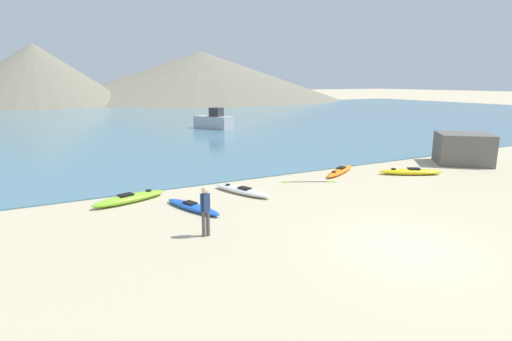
{
  "coord_description": "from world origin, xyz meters",
  "views": [
    {
      "loc": [
        -9.5,
        -8.04,
        5.06
      ],
      "look_at": [
        0.05,
        9.9,
        0.5
      ],
      "focal_mm": 28.0,
      "sensor_mm": 36.0,
      "label": 1
    }
  ],
  "objects_px": {
    "kayak_on_sand_3": "(410,172)",
    "moored_boat_0": "(214,121)",
    "kayak_on_sand_4": "(193,207)",
    "kayak_on_sand_0": "(130,198)",
    "shoreline_rock": "(463,149)",
    "kayak_on_sand_2": "(242,191)",
    "kayak_on_sand_1": "(340,171)",
    "loose_paddle": "(309,182)",
    "person_near_foreground": "(205,208)"
  },
  "relations": [
    {
      "from": "loose_paddle",
      "to": "shoreline_rock",
      "type": "height_order",
      "value": "shoreline_rock"
    },
    {
      "from": "shoreline_rock",
      "to": "kayak_on_sand_1",
      "type": "bearing_deg",
      "value": 169.79
    },
    {
      "from": "kayak_on_sand_2",
      "to": "moored_boat_0",
      "type": "xyz_separation_m",
      "value": [
        8.5,
        24.3,
        0.71
      ]
    },
    {
      "from": "kayak_on_sand_2",
      "to": "kayak_on_sand_1",
      "type": "bearing_deg",
      "value": 9.95
    },
    {
      "from": "kayak_on_sand_1",
      "to": "person_near_foreground",
      "type": "relative_size",
      "value": 1.95
    },
    {
      "from": "person_near_foreground",
      "to": "kayak_on_sand_0",
      "type": "bearing_deg",
      "value": 106.31
    },
    {
      "from": "kayak_on_sand_0",
      "to": "shoreline_rock",
      "type": "bearing_deg",
      "value": -4.03
    },
    {
      "from": "kayak_on_sand_0",
      "to": "kayak_on_sand_2",
      "type": "xyz_separation_m",
      "value": [
        4.83,
        -1.06,
        -0.03
      ]
    },
    {
      "from": "kayak_on_sand_0",
      "to": "kayak_on_sand_2",
      "type": "height_order",
      "value": "kayak_on_sand_0"
    },
    {
      "from": "kayak_on_sand_1",
      "to": "shoreline_rock",
      "type": "relative_size",
      "value": 1.09
    },
    {
      "from": "kayak_on_sand_0",
      "to": "shoreline_rock",
      "type": "height_order",
      "value": "shoreline_rock"
    },
    {
      "from": "shoreline_rock",
      "to": "kayak_on_sand_3",
      "type": "bearing_deg",
      "value": -173.59
    },
    {
      "from": "kayak_on_sand_0",
      "to": "shoreline_rock",
      "type": "distance_m",
      "value": 20.06
    },
    {
      "from": "kayak_on_sand_3",
      "to": "moored_boat_0",
      "type": "xyz_separation_m",
      "value": [
        -1.44,
        25.24,
        0.68
      ]
    },
    {
      "from": "kayak_on_sand_3",
      "to": "kayak_on_sand_2",
      "type": "bearing_deg",
      "value": 174.64
    },
    {
      "from": "kayak_on_sand_3",
      "to": "moored_boat_0",
      "type": "bearing_deg",
      "value": 93.26
    },
    {
      "from": "kayak_on_sand_0",
      "to": "kayak_on_sand_4",
      "type": "relative_size",
      "value": 1.08
    },
    {
      "from": "shoreline_rock",
      "to": "kayak_on_sand_0",
      "type": "bearing_deg",
      "value": 175.97
    },
    {
      "from": "moored_boat_0",
      "to": "shoreline_rock",
      "type": "bearing_deg",
      "value": -74.87
    },
    {
      "from": "kayak_on_sand_2",
      "to": "shoreline_rock",
      "type": "distance_m",
      "value": 15.19
    },
    {
      "from": "kayak_on_sand_1",
      "to": "person_near_foreground",
      "type": "xyz_separation_m",
      "value": [
        -10.04,
        -5.24,
        0.84
      ]
    },
    {
      "from": "kayak_on_sand_2",
      "to": "person_near_foreground",
      "type": "distance_m",
      "value": 5.32
    },
    {
      "from": "person_near_foreground",
      "to": "loose_paddle",
      "type": "height_order",
      "value": "person_near_foreground"
    },
    {
      "from": "shoreline_rock",
      "to": "kayak_on_sand_4",
      "type": "bearing_deg",
      "value": -177.33
    },
    {
      "from": "person_near_foreground",
      "to": "loose_paddle",
      "type": "xyz_separation_m",
      "value": [
        7.29,
        4.39,
        -0.96
      ]
    },
    {
      "from": "kayak_on_sand_3",
      "to": "kayak_on_sand_4",
      "type": "bearing_deg",
      "value": -178.87
    },
    {
      "from": "person_near_foreground",
      "to": "loose_paddle",
      "type": "relative_size",
      "value": 0.66
    },
    {
      "from": "kayak_on_sand_1",
      "to": "moored_boat_0",
      "type": "distance_m",
      "value": 23.21
    },
    {
      "from": "loose_paddle",
      "to": "shoreline_rock",
      "type": "bearing_deg",
      "value": -3.44
    },
    {
      "from": "kayak_on_sand_0",
      "to": "loose_paddle",
      "type": "bearing_deg",
      "value": -4.77
    },
    {
      "from": "kayak_on_sand_2",
      "to": "kayak_on_sand_3",
      "type": "height_order",
      "value": "kayak_on_sand_3"
    },
    {
      "from": "loose_paddle",
      "to": "moored_boat_0",
      "type": "bearing_deg",
      "value": 79.28
    },
    {
      "from": "shoreline_rock",
      "to": "loose_paddle",
      "type": "bearing_deg",
      "value": 176.56
    },
    {
      "from": "kayak_on_sand_1",
      "to": "shoreline_rock",
      "type": "height_order",
      "value": "shoreline_rock"
    },
    {
      "from": "moored_boat_0",
      "to": "kayak_on_sand_4",
      "type": "bearing_deg",
      "value": -113.9
    },
    {
      "from": "kayak_on_sand_0",
      "to": "kayak_on_sand_3",
      "type": "height_order",
      "value": "kayak_on_sand_0"
    },
    {
      "from": "kayak_on_sand_0",
      "to": "loose_paddle",
      "type": "xyz_separation_m",
      "value": [
        8.79,
        -0.73,
        -0.16
      ]
    },
    {
      "from": "kayak_on_sand_4",
      "to": "person_near_foreground",
      "type": "bearing_deg",
      "value": -100.49
    },
    {
      "from": "kayak_on_sand_1",
      "to": "kayak_on_sand_2",
      "type": "xyz_separation_m",
      "value": [
        -6.72,
        -1.18,
        0.01
      ]
    },
    {
      "from": "kayak_on_sand_2",
      "to": "moored_boat_0",
      "type": "relative_size",
      "value": 0.74
    },
    {
      "from": "kayak_on_sand_2",
      "to": "shoreline_rock",
      "type": "relative_size",
      "value": 1.06
    },
    {
      "from": "moored_boat_0",
      "to": "kayak_on_sand_2",
      "type": "bearing_deg",
      "value": -109.28
    },
    {
      "from": "kayak_on_sand_0",
      "to": "kayak_on_sand_2",
      "type": "bearing_deg",
      "value": -12.42
    },
    {
      "from": "kayak_on_sand_3",
      "to": "kayak_on_sand_4",
      "type": "distance_m",
      "value": 12.73
    },
    {
      "from": "kayak_on_sand_2",
      "to": "kayak_on_sand_4",
      "type": "distance_m",
      "value": 3.03
    },
    {
      "from": "moored_boat_0",
      "to": "loose_paddle",
      "type": "height_order",
      "value": "moored_boat_0"
    },
    {
      "from": "kayak_on_sand_4",
      "to": "kayak_on_sand_3",
      "type": "bearing_deg",
      "value": 1.13
    },
    {
      "from": "kayak_on_sand_0",
      "to": "person_near_foreground",
      "type": "height_order",
      "value": "person_near_foreground"
    },
    {
      "from": "kayak_on_sand_2",
      "to": "person_near_foreground",
      "type": "relative_size",
      "value": 1.91
    },
    {
      "from": "kayak_on_sand_0",
      "to": "kayak_on_sand_1",
      "type": "xyz_separation_m",
      "value": [
        11.54,
        0.11,
        -0.04
      ]
    }
  ]
}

